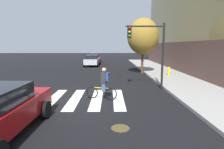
% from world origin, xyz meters
% --- Properties ---
extents(ground_plane, '(120.00, 120.00, 0.00)m').
position_xyz_m(ground_plane, '(0.00, 0.00, 0.00)').
color(ground_plane, black).
extents(crosswalk_stripes, '(6.30, 3.79, 0.01)m').
position_xyz_m(crosswalk_stripes, '(-0.44, 0.00, 0.01)').
color(crosswalk_stripes, silver).
rests_on(crosswalk_stripes, ground).
extents(manhole_cover, '(0.64, 0.64, 0.01)m').
position_xyz_m(manhole_cover, '(2.34, -3.45, 0.00)').
color(manhole_cover, '#473D1E').
rests_on(manhole_cover, ground).
extents(sedan_mid, '(2.17, 4.45, 1.52)m').
position_xyz_m(sedan_mid, '(-0.50, 15.85, 0.78)').
color(sedan_mid, '#B7B7BC').
rests_on(sedan_mid, ground).
extents(sedan_far, '(2.37, 4.55, 1.52)m').
position_xyz_m(sedan_far, '(-0.66, 21.58, 0.79)').
color(sedan_far, maroon).
rests_on(sedan_far, ground).
extents(cyclist, '(1.66, 0.54, 1.69)m').
position_xyz_m(cyclist, '(1.65, -0.10, 0.84)').
color(cyclist, black).
rests_on(cyclist, ground).
extents(traffic_light_near, '(2.47, 0.28, 4.20)m').
position_xyz_m(traffic_light_near, '(4.53, 2.16, 2.86)').
color(traffic_light_near, black).
rests_on(traffic_light_near, ground).
extents(fire_hydrant, '(0.33, 0.22, 0.78)m').
position_xyz_m(fire_hydrant, '(7.30, 6.67, 0.53)').
color(fire_hydrant, gold).
rests_on(fire_hydrant, sidewalk).
extents(street_tree_near, '(3.07, 3.07, 5.47)m').
position_xyz_m(street_tree_near, '(5.23, 8.65, 3.69)').
color(street_tree_near, '#4C3823').
rests_on(street_tree_near, ground).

